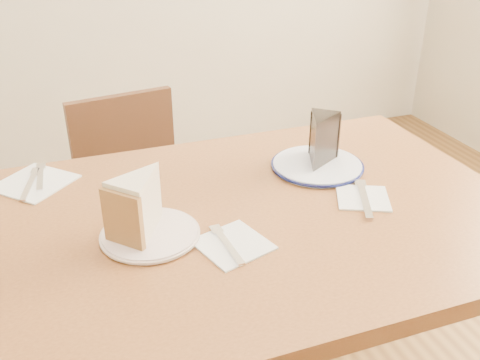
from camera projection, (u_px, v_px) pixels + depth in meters
name	position (u px, v px, depth m)	size (l,w,h in m)	color
table	(245.00, 250.00, 1.20)	(1.20, 0.80, 0.75)	#593218
chair_far	(143.00, 212.00, 1.73)	(0.46, 0.46, 0.81)	black
plate_cream	(150.00, 234.00, 1.06)	(0.19, 0.19, 0.01)	silver
plate_navy	(317.00, 165.00, 1.34)	(0.22, 0.22, 0.01)	white
carrot_cake	(143.00, 204.00, 1.05)	(0.08, 0.12, 0.11)	beige
chocolate_cake	(320.00, 143.00, 1.31)	(0.07, 0.10, 0.11)	black
napkin_cream	(233.00, 244.00, 1.04)	(0.13, 0.13, 0.00)	white
napkin_navy	(363.00, 198.00, 1.20)	(0.11, 0.11, 0.00)	white
napkin_spare	(35.00, 183.00, 1.26)	(0.15, 0.15, 0.00)	white
fork_cream	(227.00, 244.00, 1.03)	(0.01, 0.14, 0.00)	silver
knife_navy	(364.00, 199.00, 1.19)	(0.02, 0.17, 0.00)	silver
fork_spare	(40.00, 177.00, 1.28)	(0.01, 0.14, 0.00)	silver
knife_spare	(30.00, 184.00, 1.25)	(0.01, 0.16, 0.00)	silver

